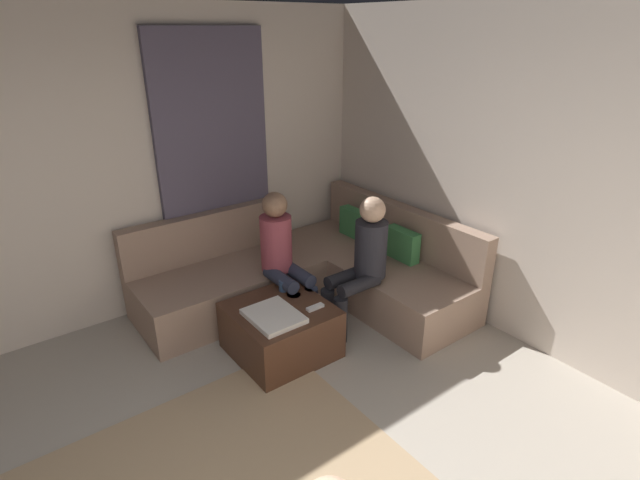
{
  "coord_description": "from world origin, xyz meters",
  "views": [
    {
      "loc": [
        1.38,
        -0.64,
        2.5
      ],
      "look_at": [
        -1.63,
        1.63,
        0.85
      ],
      "focal_mm": 27.6,
      "sensor_mm": 36.0,
      "label": 1
    }
  ],
  "objects_px": {
    "game_remote": "(315,307)",
    "person_on_couch_side": "(282,254)",
    "sectional_couch": "(312,272)",
    "coffee_mug": "(283,285)",
    "ottoman": "(281,330)",
    "person_on_couch_back": "(362,259)"
  },
  "relations": [
    {
      "from": "coffee_mug",
      "to": "person_on_couch_back",
      "type": "bearing_deg",
      "value": 62.9
    },
    {
      "from": "sectional_couch",
      "to": "person_on_couch_side",
      "type": "bearing_deg",
      "value": -71.17
    },
    {
      "from": "sectional_couch",
      "to": "person_on_couch_side",
      "type": "relative_size",
      "value": 2.12
    },
    {
      "from": "coffee_mug",
      "to": "person_on_couch_side",
      "type": "relative_size",
      "value": 0.08
    },
    {
      "from": "ottoman",
      "to": "coffee_mug",
      "type": "relative_size",
      "value": 8.0
    },
    {
      "from": "sectional_couch",
      "to": "coffee_mug",
      "type": "xyz_separation_m",
      "value": [
        0.34,
        -0.55,
        0.19
      ]
    },
    {
      "from": "sectional_couch",
      "to": "game_remote",
      "type": "relative_size",
      "value": 17.0
    },
    {
      "from": "ottoman",
      "to": "coffee_mug",
      "type": "bearing_deg",
      "value": 140.71
    },
    {
      "from": "game_remote",
      "to": "ottoman",
      "type": "bearing_deg",
      "value": -129.29
    },
    {
      "from": "sectional_couch",
      "to": "coffee_mug",
      "type": "bearing_deg",
      "value": -58.61
    },
    {
      "from": "game_remote",
      "to": "person_on_couch_side",
      "type": "distance_m",
      "value": 0.64
    },
    {
      "from": "coffee_mug",
      "to": "game_remote",
      "type": "relative_size",
      "value": 0.63
    },
    {
      "from": "game_remote",
      "to": "person_on_couch_back",
      "type": "height_order",
      "value": "person_on_couch_back"
    },
    {
      "from": "sectional_couch",
      "to": "game_remote",
      "type": "height_order",
      "value": "sectional_couch"
    },
    {
      "from": "person_on_couch_back",
      "to": "person_on_couch_side",
      "type": "distance_m",
      "value": 0.7
    },
    {
      "from": "sectional_couch",
      "to": "person_on_couch_back",
      "type": "height_order",
      "value": "person_on_couch_back"
    },
    {
      "from": "ottoman",
      "to": "person_on_couch_side",
      "type": "relative_size",
      "value": 0.63
    },
    {
      "from": "game_remote",
      "to": "person_on_couch_back",
      "type": "bearing_deg",
      "value": 98.91
    },
    {
      "from": "game_remote",
      "to": "coffee_mug",
      "type": "bearing_deg",
      "value": -174.29
    },
    {
      "from": "person_on_couch_side",
      "to": "sectional_couch",
      "type": "bearing_deg",
      "value": -161.17
    },
    {
      "from": "sectional_couch",
      "to": "person_on_couch_side",
      "type": "xyz_separation_m",
      "value": [
        0.15,
        -0.43,
        0.38
      ]
    },
    {
      "from": "game_remote",
      "to": "person_on_couch_side",
      "type": "bearing_deg",
      "value": 172.33
    }
  ]
}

